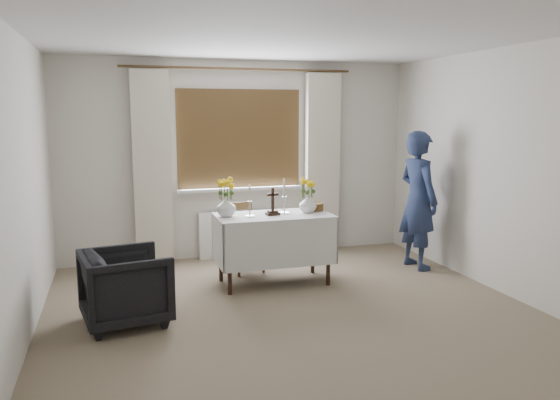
{
  "coord_description": "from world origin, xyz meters",
  "views": [
    {
      "loc": [
        -1.53,
        -4.32,
        1.84
      ],
      "look_at": [
        0.09,
        1.01,
        0.95
      ],
      "focal_mm": 35.0,
      "sensor_mm": 36.0,
      "label": 1
    }
  ],
  "objects_px": {
    "armchair": "(126,287)",
    "flower_vase_right": "(308,204)",
    "altar_table": "(274,249)",
    "wooden_chair": "(245,238)",
    "person": "(418,200)",
    "flower_vase_left": "(226,206)",
    "wooden_cross": "(273,201)"
  },
  "relations": [
    {
      "from": "altar_table",
      "to": "person",
      "type": "height_order",
      "value": "person"
    },
    {
      "from": "altar_table",
      "to": "wooden_chair",
      "type": "height_order",
      "value": "wooden_chair"
    },
    {
      "from": "altar_table",
      "to": "flower_vase_right",
      "type": "xyz_separation_m",
      "value": [
        0.39,
        0.01,
        0.48
      ]
    },
    {
      "from": "person",
      "to": "flower_vase_right",
      "type": "relative_size",
      "value": 8.19
    },
    {
      "from": "altar_table",
      "to": "wooden_cross",
      "type": "bearing_deg",
      "value": -138.4
    },
    {
      "from": "wooden_chair",
      "to": "flower_vase_right",
      "type": "relative_size",
      "value": 4.04
    },
    {
      "from": "wooden_chair",
      "to": "person",
      "type": "height_order",
      "value": "person"
    },
    {
      "from": "wooden_cross",
      "to": "flower_vase_right",
      "type": "bearing_deg",
      "value": -2.9
    },
    {
      "from": "altar_table",
      "to": "armchair",
      "type": "distance_m",
      "value": 1.73
    },
    {
      "from": "wooden_cross",
      "to": "armchair",
      "type": "bearing_deg",
      "value": -161.78
    },
    {
      "from": "wooden_chair",
      "to": "armchair",
      "type": "relative_size",
      "value": 1.12
    },
    {
      "from": "altar_table",
      "to": "armchair",
      "type": "xyz_separation_m",
      "value": [
        -1.57,
        -0.73,
        -0.05
      ]
    },
    {
      "from": "flower_vase_left",
      "to": "flower_vase_right",
      "type": "xyz_separation_m",
      "value": [
        0.9,
        -0.04,
        -0.01
      ]
    },
    {
      "from": "armchair",
      "to": "person",
      "type": "relative_size",
      "value": 0.44
    },
    {
      "from": "flower_vase_right",
      "to": "wooden_cross",
      "type": "bearing_deg",
      "value": -176.52
    },
    {
      "from": "altar_table",
      "to": "wooden_cross",
      "type": "xyz_separation_m",
      "value": [
        -0.02,
        -0.02,
        0.53
      ]
    },
    {
      "from": "altar_table",
      "to": "armchair",
      "type": "bearing_deg",
      "value": -155.17
    },
    {
      "from": "wooden_cross",
      "to": "flower_vase_right",
      "type": "relative_size",
      "value": 1.48
    },
    {
      "from": "wooden_cross",
      "to": "flower_vase_left",
      "type": "distance_m",
      "value": 0.5
    },
    {
      "from": "armchair",
      "to": "flower_vase_right",
      "type": "height_order",
      "value": "flower_vase_right"
    },
    {
      "from": "person",
      "to": "flower_vase_right",
      "type": "xyz_separation_m",
      "value": [
        -1.43,
        -0.1,
        0.04
      ]
    },
    {
      "from": "wooden_chair",
      "to": "armchair",
      "type": "height_order",
      "value": "wooden_chair"
    },
    {
      "from": "wooden_cross",
      "to": "flower_vase_left",
      "type": "bearing_deg",
      "value": 166.47
    },
    {
      "from": "altar_table",
      "to": "flower_vase_right",
      "type": "height_order",
      "value": "flower_vase_right"
    },
    {
      "from": "wooden_chair",
      "to": "person",
      "type": "bearing_deg",
      "value": -25.09
    },
    {
      "from": "person",
      "to": "flower_vase_left",
      "type": "relative_size",
      "value": 7.67
    },
    {
      "from": "person",
      "to": "flower_vase_right",
      "type": "height_order",
      "value": "person"
    },
    {
      "from": "person",
      "to": "flower_vase_left",
      "type": "height_order",
      "value": "person"
    },
    {
      "from": "wooden_cross",
      "to": "flower_vase_right",
      "type": "xyz_separation_m",
      "value": [
        0.41,
        0.02,
        -0.05
      ]
    },
    {
      "from": "armchair",
      "to": "flower_vase_right",
      "type": "xyz_separation_m",
      "value": [
        1.96,
        0.74,
        0.53
      ]
    },
    {
      "from": "wooden_chair",
      "to": "flower_vase_right",
      "type": "xyz_separation_m",
      "value": [
        0.59,
        -0.52,
        0.46
      ]
    },
    {
      "from": "armchair",
      "to": "flower_vase_right",
      "type": "bearing_deg",
      "value": -79.51
    }
  ]
}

